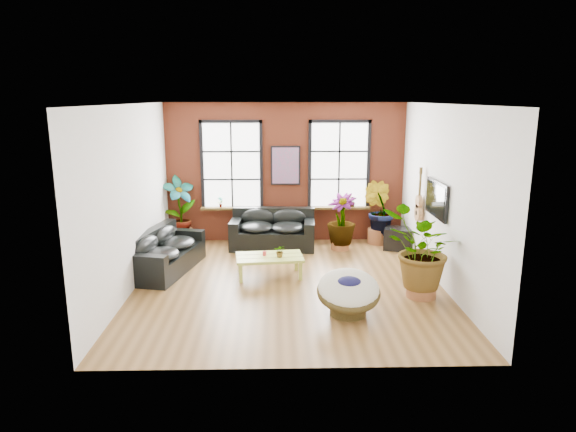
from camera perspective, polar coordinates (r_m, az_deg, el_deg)
name	(u,v)px	position (r m, az deg, el deg)	size (l,w,h in m)	color
room	(289,196)	(9.94, 0.06, 2.19)	(6.04, 6.54, 3.54)	brown
sofa_back	(273,230)	(12.63, -1.70, -1.60)	(2.10, 1.13, 0.94)	black
sofa_left	(164,253)	(11.24, -13.63, -4.00)	(1.39, 2.36, 0.87)	black
coffee_table	(269,258)	(10.60, -2.08, -4.72)	(1.43, 0.91, 0.52)	#ADBD44
papasan_chair	(349,291)	(8.83, 6.74, -8.32)	(1.12, 1.14, 0.81)	#453818
poster	(286,166)	(12.91, -0.28, 5.63)	(0.74, 0.06, 0.98)	black
tv_wall_unit	(431,201)	(10.90, 15.62, 1.57)	(0.13, 1.86, 1.20)	black
media_box	(398,239)	(12.76, 12.12, -2.48)	(0.77, 0.71, 0.53)	black
pot_back_left	(182,236)	(13.19, -11.74, -2.23)	(0.64, 0.64, 0.40)	#955630
pot_back_right	(378,236)	(13.21, 9.98, -2.18)	(0.68, 0.68, 0.38)	#955630
pot_right_wall	(421,286)	(9.91, 14.59, -7.58)	(0.65, 0.65, 0.40)	#955630
pot_mid	(340,243)	(12.57, 5.81, -2.98)	(0.48, 0.48, 0.32)	#955630
floor_plant_back_left	(180,208)	(13.04, -11.95, 0.92)	(0.83, 0.56, 1.58)	#134A16
floor_plant_back_right	(378,210)	(13.07, 10.02, 0.66)	(0.78, 0.63, 1.42)	#134A16
floor_plant_right_wall	(422,250)	(9.65, 14.66, -3.68)	(1.36, 1.18, 1.51)	#134A16
floor_plant_mid	(342,219)	(12.42, 5.97, -0.34)	(0.69, 0.69, 1.23)	#134A16
table_plant	(280,251)	(10.48, -0.88, -3.91)	(0.23, 0.20, 0.25)	#134A16
sill_plant_left	(220,202)	(13.08, -7.52, 1.56)	(0.14, 0.10, 0.27)	#134A16
sill_plant_right	(352,201)	(13.15, 7.16, 1.63)	(0.15, 0.15, 0.27)	#134A16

